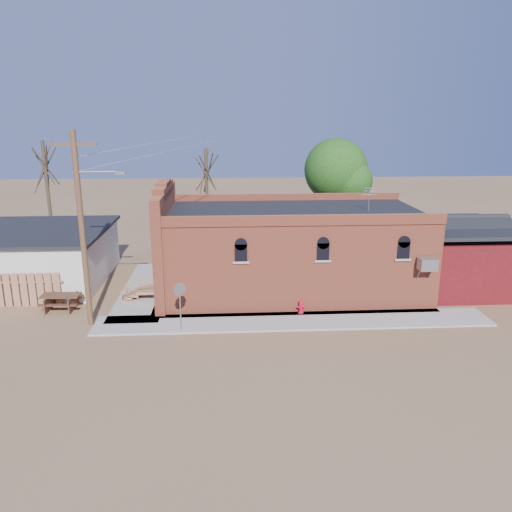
{
  "coord_description": "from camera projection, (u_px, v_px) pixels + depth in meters",
  "views": [
    {
      "loc": [
        -1.66,
        -21.22,
        9.52
      ],
      "look_at": [
        -0.14,
        4.22,
        2.4
      ],
      "focal_mm": 35.0,
      "sensor_mm": 36.0,
      "label": 1
    }
  ],
  "objects": [
    {
      "name": "red_shed",
      "position": [
        458.0,
        249.0,
        28.4
      ],
      "size": [
        5.4,
        6.4,
        4.3
      ],
      "color": "#520E13",
      "rests_on": "ground"
    },
    {
      "name": "stop_sign",
      "position": [
        180.0,
        294.0,
        22.33
      ],
      "size": [
        0.54,
        0.43,
        2.35
      ],
      "rotation": [
        0.0,
        0.0,
        0.22
      ],
      "color": "gray",
      "rests_on": "sidewalk_south"
    },
    {
      "name": "brick_bar",
      "position": [
        286.0,
        250.0,
        27.81
      ],
      "size": [
        16.4,
        7.97,
        6.3
      ],
      "color": "#CD5A3E",
      "rests_on": "ground"
    },
    {
      "name": "tree_leafy",
      "position": [
        336.0,
        170.0,
        34.79
      ],
      "size": [
        4.4,
        4.4,
        8.15
      ],
      "color": "#4D402C",
      "rests_on": "ground"
    },
    {
      "name": "fire_hydrant",
      "position": [
        301.0,
        307.0,
        24.79
      ],
      "size": [
        0.39,
        0.39,
        0.68
      ],
      "rotation": [
        0.0,
        0.0,
        -0.33
      ],
      "color": "red",
      "rests_on": "sidewalk_south"
    },
    {
      "name": "picnic_table",
      "position": [
        61.0,
        300.0,
        25.41
      ],
      "size": [
        1.98,
        1.55,
        0.8
      ],
      "rotation": [
        0.0,
        0.0,
        -0.03
      ],
      "color": "#4F2F1F",
      "rests_on": "ground"
    },
    {
      "name": "ground",
      "position": [
        264.0,
        330.0,
        23.06
      ],
      "size": [
        120.0,
        120.0,
        0.0
      ],
      "primitive_type": "plane",
      "color": "brown",
      "rests_on": "ground"
    },
    {
      "name": "wood_fence",
      "position": [
        12.0,
        290.0,
        25.73
      ],
      "size": [
        5.2,
        0.1,
        1.8
      ],
      "primitive_type": null,
      "color": "#936242",
      "rests_on": "ground"
    },
    {
      "name": "tree_bare_near",
      "position": [
        206.0,
        171.0,
        33.78
      ],
      "size": [
        2.8,
        2.8,
        7.65
      ],
      "color": "#4D402C",
      "rests_on": "ground"
    },
    {
      "name": "sidewalk_south",
      "position": [
        294.0,
        321.0,
        24.0
      ],
      "size": [
        19.0,
        2.2,
        0.08
      ],
      "primitive_type": "cube",
      "color": "#9E9991",
      "rests_on": "ground"
    },
    {
      "name": "sidewalk_west",
      "position": [
        147.0,
        289.0,
        28.45
      ],
      "size": [
        2.6,
        10.0,
        0.08
      ],
      "primitive_type": "cube",
      "color": "#9E9991",
      "rests_on": "ground"
    },
    {
      "name": "tree_bare_far",
      "position": [
        45.0,
        165.0,
        34.0
      ],
      "size": [
        2.8,
        2.8,
        8.16
      ],
      "color": "#4D402C",
      "rests_on": "ground"
    },
    {
      "name": "utility_pole",
      "position": [
        83.0,
        226.0,
        22.46
      ],
      "size": [
        3.12,
        0.26,
        9.0
      ],
      "color": "#4C2F1E",
      "rests_on": "ground"
    },
    {
      "name": "trash_barrel",
      "position": [
        161.0,
        288.0,
        27.24
      ],
      "size": [
        0.72,
        0.72,
        0.86
      ],
      "primitive_type": "cylinder",
      "rotation": [
        0.0,
        0.0,
        -0.36
      ],
      "color": "navy",
      "rests_on": "sidewalk_west"
    }
  ]
}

